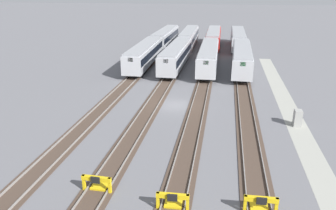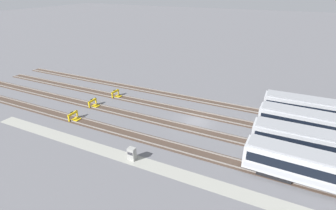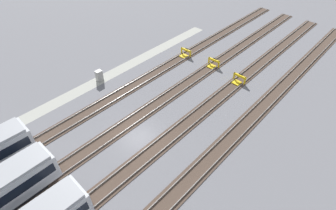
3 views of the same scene
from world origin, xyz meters
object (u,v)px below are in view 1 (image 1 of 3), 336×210
(subway_car_front_row_rightmost, at_px, (238,39))
(bumper_stop_middle_track, at_px, (98,183))
(subway_car_back_row_centre, at_px, (209,56))
(bumper_stop_near_inner_track, at_px, (173,200))
(bumper_stop_nearest_track, at_px, (260,204))
(electrical_cabinet, at_px, (298,118))
(subway_car_back_row_rightmost, at_px, (176,55))
(subway_car_back_row_leftmost, at_px, (214,38))
(subway_car_front_row_left_inner, at_px, (242,58))
(subway_car_front_row_centre, at_px, (145,54))
(subway_car_front_row_right_inner, at_px, (189,37))
(subway_car_front_row_leftmost, at_px, (166,37))

(subway_car_front_row_rightmost, height_order, bumper_stop_middle_track, subway_car_front_row_rightmost)
(subway_car_back_row_centre, xyz_separation_m, bumper_stop_near_inner_track, (-35.50, 0.06, -1.53))
(bumper_stop_nearest_track, bearing_deg, bumper_stop_near_inner_track, 96.37)
(bumper_stop_middle_track, distance_m, electrical_cabinet, 20.02)
(bumper_stop_middle_track, bearing_deg, subway_car_back_row_rightmost, -0.04)
(subway_car_back_row_leftmost, xyz_separation_m, bumper_stop_near_inner_track, (-54.63, 0.03, -1.53))
(subway_car_front_row_left_inner, distance_m, subway_car_front_row_rightmost, 19.18)
(subway_car_back_row_centre, distance_m, bumper_stop_middle_track, 34.95)
(subway_car_front_row_centre, height_order, bumper_stop_near_inner_track, subway_car_front_row_centre)
(subway_car_back_row_leftmost, relative_size, subway_car_back_row_centre, 1.00)
(subway_car_front_row_right_inner, height_order, electrical_cabinet, subway_car_front_row_right_inner)
(subway_car_front_row_left_inner, distance_m, bumper_stop_middle_track, 36.09)
(subway_car_front_row_right_inner, bearing_deg, subway_car_front_row_centre, 164.82)
(bumper_stop_nearest_track, bearing_deg, subway_car_front_row_left_inner, -0.07)
(subway_car_back_row_centre, bearing_deg, subway_car_front_row_leftmost, 29.02)
(subway_car_front_row_centre, relative_size, subway_car_front_row_right_inner, 1.00)
(subway_car_front_row_rightmost, distance_m, bumper_stop_near_inner_track, 54.94)
(subway_car_back_row_centre, relative_size, subway_car_back_row_rightmost, 1.00)
(subway_car_front_row_left_inner, relative_size, bumper_stop_middle_track, 9.01)
(subway_car_back_row_rightmost, height_order, bumper_stop_middle_track, subway_car_back_row_rightmost)
(subway_car_back_row_centre, bearing_deg, electrical_cabinet, -155.33)
(subway_car_front_row_right_inner, relative_size, subway_car_back_row_centre, 1.00)
(subway_car_back_row_centre, distance_m, bumper_stop_near_inner_track, 35.53)
(subway_car_front_row_left_inner, distance_m, subway_car_back_row_leftmost, 19.83)
(subway_car_front_row_right_inner, xyz_separation_m, subway_car_back_row_centre, (-19.07, -5.28, 0.00))
(subway_car_front_row_leftmost, xyz_separation_m, subway_car_back_row_centre, (-18.66, -10.35, 0.00))
(subway_car_front_row_right_inner, xyz_separation_m, bumper_stop_nearest_track, (-53.98, -10.41, -1.53))
(subway_car_front_row_centre, relative_size, subway_car_back_row_leftmost, 1.00)
(subway_car_front_row_rightmost, height_order, subway_car_back_row_rightmost, same)
(subway_car_back_row_centre, bearing_deg, bumper_stop_nearest_track, -171.65)
(bumper_stop_nearest_track, bearing_deg, subway_car_front_row_right_inner, 10.91)
(subway_car_back_row_leftmost, xyz_separation_m, electrical_cabinet, (-40.40, -9.80, -1.24))
(subway_car_front_row_leftmost, distance_m, subway_car_front_row_rightmost, 15.44)
(subway_car_front_row_left_inner, xyz_separation_m, bumper_stop_near_inner_track, (-35.50, 5.22, -1.53))
(subway_car_back_row_rightmost, bearing_deg, subway_car_front_row_rightmost, -28.19)
(bumper_stop_nearest_track, bearing_deg, subway_car_back_row_rightmost, 16.47)
(subway_car_front_row_rightmost, relative_size, electrical_cabinet, 11.25)
(bumper_stop_near_inner_track, bearing_deg, subway_car_back_row_centre, -0.09)
(subway_car_back_row_rightmost, bearing_deg, subway_car_front_row_right_inner, 0.26)
(subway_car_back_row_leftmost, relative_size, bumper_stop_nearest_track, 8.99)
(subway_car_back_row_centre, relative_size, bumper_stop_middle_track, 8.99)
(bumper_stop_nearest_track, relative_size, bumper_stop_middle_track, 1.00)
(subway_car_front_row_leftmost, xyz_separation_m, subway_car_front_row_left_inner, (-18.66, -15.52, 0.00))
(subway_car_front_row_left_inner, distance_m, subway_car_front_row_right_inner, 21.74)
(subway_car_front_row_leftmost, relative_size, subway_car_front_row_left_inner, 1.00)
(subway_car_front_row_rightmost, height_order, subway_car_back_row_centre, same)
(subway_car_front_row_centre, height_order, subway_car_back_row_rightmost, same)
(subway_car_front_row_left_inner, height_order, bumper_stop_middle_track, subway_car_front_row_left_inner)
(subway_car_front_row_centre, xyz_separation_m, subway_car_front_row_rightmost, (19.18, -15.54, 0.00))
(subway_car_front_row_centre, xyz_separation_m, bumper_stop_nearest_track, (-34.92, -15.58, -1.53))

